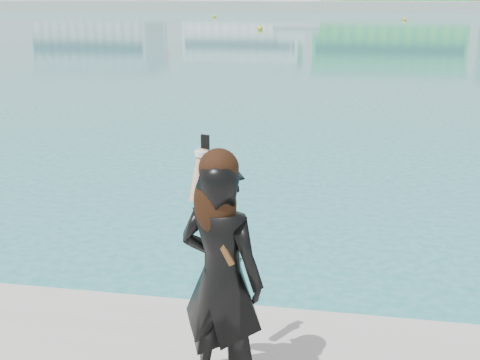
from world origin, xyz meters
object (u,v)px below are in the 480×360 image
(woman, at_px, (221,272))
(buoy_near, at_px, (404,21))
(buoy_far, at_px, (215,18))
(buoy_extra, at_px, (260,30))
(motor_yacht, at_px, (299,1))

(woman, bearing_deg, buoy_near, -76.99)
(buoy_far, relative_size, woman, 0.29)
(buoy_far, relative_size, buoy_extra, 1.00)
(buoy_far, distance_m, woman, 87.16)
(buoy_far, height_order, buoy_extra, same)
(buoy_near, height_order, woman, woman)
(motor_yacht, bearing_deg, woman, -93.32)
(motor_yacht, height_order, buoy_extra, motor_yacht)
(buoy_near, bearing_deg, motor_yacht, 115.47)
(buoy_near, height_order, buoy_extra, same)
(buoy_far, distance_m, buoy_extra, 31.64)
(buoy_far, bearing_deg, motor_yacht, 71.69)
(motor_yacht, bearing_deg, buoy_far, -116.04)
(motor_yacht, height_order, buoy_near, motor_yacht)
(motor_yacht, bearing_deg, buoy_extra, -96.62)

